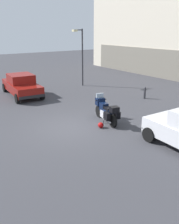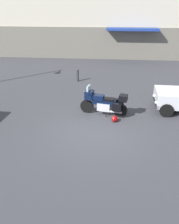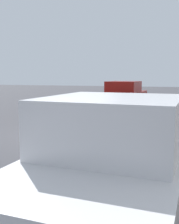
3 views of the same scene
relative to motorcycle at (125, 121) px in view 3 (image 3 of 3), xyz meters
name	(u,v)px [view 3 (image 3 of 3)]	position (x,y,z in m)	size (l,w,h in m)	color
ground_plane	(73,136)	(-0.29, -1.71, -0.62)	(80.00, 80.00, 0.00)	#38383D
motorcycle	(125,121)	(0.00, 0.00, 0.00)	(2.24, 0.99, 1.36)	black
helmet	(96,139)	(0.48, -0.70, -0.48)	(0.28, 0.28, 0.28)	#990C0C
car_hatchback_near	(115,163)	(4.38, 0.80, 0.19)	(3.93, 1.92, 1.64)	silver
car_sedan_far	(123,95)	(-7.68, -1.71, 0.16)	(4.66, 2.16, 1.56)	maroon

